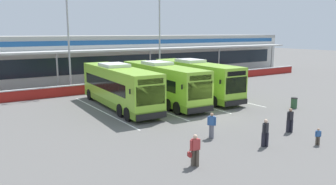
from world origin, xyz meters
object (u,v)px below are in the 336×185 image
(coach_bus_leftmost, at_px, (119,87))
(pedestrian_approaching_bus, at_px, (265,132))
(pedestrian_child, at_px, (318,136))
(lamp_post_centre, at_px, (160,34))
(pedestrian_in_dark_coat, at_px, (212,124))
(coach_bus_centre, at_px, (195,80))
(lamp_post_west, at_px, (68,34))
(pedestrian_near_bin, at_px, (290,119))
(pedestrian_with_handbag, at_px, (195,149))
(coach_bus_left_centre, at_px, (162,84))
(litter_bin, at_px, (294,103))

(coach_bus_leftmost, xyz_separation_m, pedestrian_approaching_bus, (2.58, -13.92, -0.91))
(pedestrian_child, distance_m, lamp_post_centre, 25.94)
(lamp_post_centre, bearing_deg, coach_bus_leftmost, -137.11)
(pedestrian_in_dark_coat, height_order, pedestrian_child, pedestrian_in_dark_coat)
(coach_bus_centre, bearing_deg, lamp_post_centre, 79.83)
(lamp_post_west, bearing_deg, pedestrian_near_bin, -71.60)
(lamp_post_west, bearing_deg, coach_bus_leftmost, -82.11)
(lamp_post_centre, bearing_deg, lamp_post_west, -179.89)
(pedestrian_child, bearing_deg, lamp_post_west, 105.00)
(pedestrian_with_handbag, xyz_separation_m, lamp_post_centre, (12.66, 23.32, 5.43))
(pedestrian_with_handbag, xyz_separation_m, pedestrian_in_dark_coat, (3.60, 2.90, 0.02))
(coach_bus_centre, height_order, pedestrian_approaching_bus, coach_bus_centre)
(coach_bus_left_centre, xyz_separation_m, pedestrian_approaching_bus, (-1.63, -13.52, -0.91))
(pedestrian_near_bin, bearing_deg, coach_bus_centre, 79.94)
(pedestrian_child, distance_m, pedestrian_near_bin, 2.64)
(pedestrian_in_dark_coat, bearing_deg, lamp_post_west, 96.56)
(coach_bus_left_centre, relative_size, pedestrian_near_bin, 7.57)
(coach_bus_centre, height_order, pedestrian_child, coach_bus_centre)
(coach_bus_leftmost, distance_m, coach_bus_centre, 8.42)
(coach_bus_centre, xyz_separation_m, litter_bin, (4.07, -8.64, -1.32))
(coach_bus_leftmost, distance_m, lamp_post_centre, 14.51)
(pedestrian_child, bearing_deg, pedestrian_approaching_bus, 150.98)
(litter_bin, bearing_deg, pedestrian_with_handbag, -160.76)
(pedestrian_approaching_bus, bearing_deg, pedestrian_near_bin, 15.26)
(pedestrian_near_bin, bearing_deg, pedestrian_approaching_bus, -164.74)
(pedestrian_with_handbag, distance_m, pedestrian_child, 8.06)
(pedestrian_near_bin, bearing_deg, coach_bus_left_centre, 98.66)
(coach_bus_centre, distance_m, pedestrian_approaching_bus, 15.08)
(coach_bus_leftmost, bearing_deg, pedestrian_near_bin, -64.68)
(coach_bus_leftmost, distance_m, pedestrian_approaching_bus, 14.18)
(lamp_post_centre, bearing_deg, pedestrian_child, -100.83)
(coach_bus_left_centre, xyz_separation_m, coach_bus_centre, (4.20, 0.36, 0.00))
(pedestrian_in_dark_coat, distance_m, lamp_post_centre, 22.99)
(coach_bus_leftmost, distance_m, lamp_post_west, 10.47)
(pedestrian_in_dark_coat, xyz_separation_m, pedestrian_child, (4.31, -4.42, -0.33))
(lamp_post_west, xyz_separation_m, litter_bin, (13.78, -18.05, -5.82))
(coach_bus_leftmost, xyz_separation_m, lamp_post_centre, (10.11, 9.39, 4.50))
(coach_bus_leftmost, relative_size, pedestrian_near_bin, 7.57)
(litter_bin, bearing_deg, coach_bus_centre, 115.21)
(pedestrian_approaching_bus, bearing_deg, coach_bus_left_centre, 83.12)
(coach_bus_leftmost, height_order, coach_bus_centre, same)
(pedestrian_approaching_bus, bearing_deg, pedestrian_in_dark_coat, 118.03)
(coach_bus_leftmost, bearing_deg, coach_bus_centre, -0.27)
(coach_bus_left_centre, bearing_deg, pedestrian_near_bin, -81.34)
(pedestrian_in_dark_coat, xyz_separation_m, pedestrian_approaching_bus, (1.54, -2.88, 0.00))
(coach_bus_centre, xyz_separation_m, pedestrian_approaching_bus, (-5.83, -13.88, -0.91))
(pedestrian_child, xyz_separation_m, pedestrian_near_bin, (0.77, 2.50, 0.33))
(coach_bus_centre, height_order, pedestrian_near_bin, coach_bus_centre)
(pedestrian_child, bearing_deg, pedestrian_near_bin, 72.85)
(coach_bus_leftmost, relative_size, coach_bus_left_centre, 1.00)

